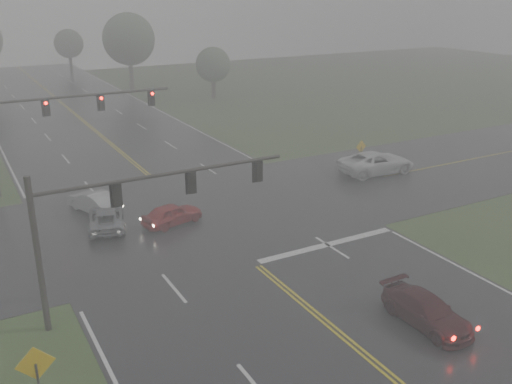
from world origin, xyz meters
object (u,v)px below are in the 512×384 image
sedan_maroon (425,324)px  signal_gantry_near (120,210)px  pickup_white (376,173)px  signal_gantry_far (49,118)px  car_grey (107,228)px  sedan_silver (95,212)px  sedan_red (173,224)px

sedan_maroon → signal_gantry_near: size_ratio=0.39×
sedan_maroon → pickup_white: 20.42m
signal_gantry_far → pickup_white: bearing=-20.8°
car_grey → sedan_maroon: bearing=133.0°
sedan_silver → signal_gantry_near: bearing=62.8°
sedan_red → signal_gantry_far: signal_gantry_far is taller
sedan_maroon → car_grey: 18.60m
sedan_red → car_grey: bearing=54.5°
sedan_maroon → pickup_white: (11.57, 16.82, 0.00)m
pickup_white → signal_gantry_far: size_ratio=0.47×
sedan_red → pickup_white: bearing=-98.2°
car_grey → pickup_white: size_ratio=0.74×
pickup_white → signal_gantry_far: (-21.52, 8.18, 4.95)m
sedan_maroon → car_grey: size_ratio=0.99×
pickup_white → signal_gantry_far: signal_gantry_far is taller
signal_gantry_near → signal_gantry_far: bearing=88.6°
signal_gantry_near → car_grey: bearing=80.4°
sedan_red → car_grey: size_ratio=0.86×
signal_gantry_near → signal_gantry_far: 17.82m
sedan_maroon → signal_gantry_far: (-9.95, 25.00, 4.95)m
signal_gantry_far → sedan_red: bearing=-65.2°
signal_gantry_far → sedan_maroon: bearing=-68.3°
sedan_maroon → sedan_silver: (-8.83, 19.18, 0.00)m
sedan_red → sedan_silver: (-3.51, 4.17, 0.00)m
sedan_maroon → pickup_white: bearing=54.6°
sedan_silver → car_grey: 2.81m
car_grey → pickup_white: 20.42m
sedan_maroon → sedan_silver: sedan_silver is taller
signal_gantry_near → sedan_maroon: bearing=-34.6°
signal_gantry_far → car_grey: bearing=-82.7°
sedan_red → car_grey: 3.77m
car_grey → signal_gantry_far: (-1.11, 8.63, 4.95)m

